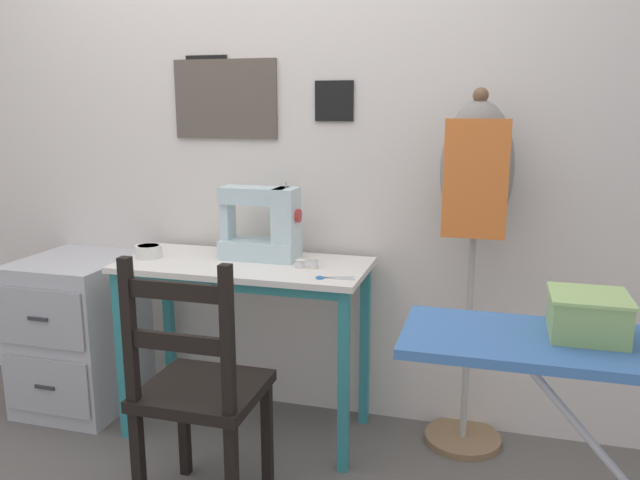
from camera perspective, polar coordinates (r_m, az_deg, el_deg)
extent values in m
plane|color=#5B5651|center=(2.73, -8.57, -19.03)|extent=(14.00, 14.00, 0.00)
cube|color=silver|center=(2.84, -4.86, 9.49)|extent=(10.00, 0.05, 2.55)
cube|color=brown|center=(2.87, -8.66, 12.61)|extent=(0.49, 0.02, 0.35)
cube|color=black|center=(2.92, -10.31, 14.70)|extent=(0.20, 0.01, 0.16)
cube|color=black|center=(2.71, 1.31, 12.59)|extent=(0.17, 0.01, 0.17)
cube|color=silver|center=(2.64, -6.96, -2.29)|extent=(1.04, 0.48, 0.02)
cube|color=teal|center=(2.47, -8.72, -4.13)|extent=(0.96, 0.03, 0.04)
cube|color=teal|center=(2.81, -17.62, -10.09)|extent=(0.04, 0.04, 0.74)
cube|color=teal|center=(2.44, 2.18, -12.93)|extent=(0.04, 0.04, 0.74)
cube|color=teal|center=(3.12, -13.62, -7.55)|extent=(0.04, 0.04, 0.74)
cube|color=teal|center=(2.80, 4.11, -9.57)|extent=(0.04, 0.04, 0.74)
cube|color=silver|center=(2.68, -5.49, -0.85)|extent=(0.33, 0.16, 0.08)
cube|color=silver|center=(2.61, -3.12, 2.27)|extent=(0.09, 0.14, 0.23)
cube|color=silver|center=(2.65, -6.04, 4.08)|extent=(0.28, 0.12, 0.07)
cube|color=silver|center=(2.71, -8.42, 1.78)|extent=(0.04, 0.09, 0.16)
cylinder|color=#B22D2D|center=(2.59, -2.01, 2.22)|extent=(0.02, 0.06, 0.06)
cylinder|color=#99999E|center=(2.59, -3.15, 5.01)|extent=(0.01, 0.01, 0.02)
cylinder|color=silver|center=(2.79, -15.39, -1.02)|extent=(0.11, 0.11, 0.05)
cylinder|color=gray|center=(2.78, -15.41, -0.54)|extent=(0.09, 0.09, 0.01)
cube|color=silver|center=(2.38, 1.78, -3.44)|extent=(0.11, 0.05, 0.00)
cube|color=silver|center=(2.36, 1.77, -3.55)|extent=(0.12, 0.02, 0.00)
torus|color=#2870B7|center=(2.37, -0.02, -3.49)|extent=(0.03, 0.03, 0.01)
torus|color=#2870B7|center=(2.37, -0.02, -3.46)|extent=(0.03, 0.03, 0.01)
cylinder|color=silver|center=(2.53, -1.80, -2.17)|extent=(0.04, 0.04, 0.03)
cylinder|color=beige|center=(2.52, -1.80, -1.85)|extent=(0.04, 0.04, 0.00)
cylinder|color=beige|center=(2.53, -1.80, -2.49)|extent=(0.04, 0.04, 0.00)
cylinder|color=silver|center=(2.51, -0.59, -2.12)|extent=(0.03, 0.03, 0.04)
cylinder|color=beige|center=(2.51, -0.59, -1.67)|extent=(0.04, 0.04, 0.00)
cylinder|color=beige|center=(2.52, -0.59, -2.56)|extent=(0.04, 0.04, 0.00)
cube|color=black|center=(2.25, -10.61, -13.36)|extent=(0.40, 0.38, 0.04)
cube|color=black|center=(2.55, -12.33, -16.04)|extent=(0.04, 0.04, 0.43)
cube|color=black|center=(2.42, -4.86, -17.38)|extent=(0.04, 0.04, 0.43)
cube|color=black|center=(2.31, -16.24, -19.44)|extent=(0.04, 0.04, 0.43)
cube|color=black|center=(2.10, -17.04, -7.88)|extent=(0.04, 0.04, 0.48)
cube|color=black|center=(1.94, -8.45, -9.10)|extent=(0.04, 0.04, 0.48)
cube|color=black|center=(1.97, -13.12, -4.57)|extent=(0.34, 0.02, 0.06)
cube|color=black|center=(2.02, -12.89, -9.13)|extent=(0.34, 0.02, 0.06)
cube|color=#B7B7BC|center=(3.18, -21.03, -7.88)|extent=(0.47, 0.51, 0.72)
cube|color=#A8A8AD|center=(2.94, -24.26, -6.54)|extent=(0.43, 0.01, 0.26)
cube|color=#333338|center=(2.94, -24.38, -6.59)|extent=(0.10, 0.01, 0.02)
cube|color=#A8A8AD|center=(3.05, -23.73, -12.15)|extent=(0.43, 0.01, 0.26)
cube|color=#333338|center=(3.05, -23.85, -12.22)|extent=(0.10, 0.01, 0.02)
cylinder|color=#846647|center=(2.86, 12.90, -17.26)|extent=(0.32, 0.32, 0.03)
cylinder|color=#ADA89E|center=(2.66, 13.40, -8.04)|extent=(0.03, 0.03, 0.95)
ellipsoid|color=gray|center=(2.51, 14.14, 6.24)|extent=(0.28, 0.20, 0.53)
sphere|color=brown|center=(2.50, 14.48, 12.69)|extent=(0.06, 0.06, 0.06)
cube|color=orange|center=(2.41, 14.02, 5.37)|extent=(0.24, 0.01, 0.45)
cube|color=#8EB266|center=(1.61, 23.28, -6.48)|extent=(0.17, 0.17, 0.10)
cube|color=#9DC470|center=(1.60, 23.44, -4.69)|extent=(0.18, 0.18, 0.01)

